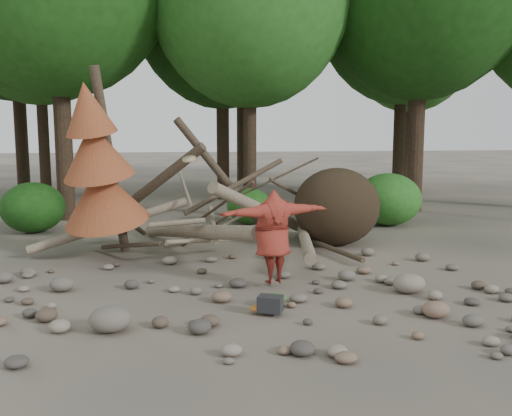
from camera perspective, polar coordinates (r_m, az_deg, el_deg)
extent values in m
plane|color=#514C44|center=(10.14, 0.32, -9.07)|extent=(120.00, 120.00, 0.00)
ellipsoid|color=#332619|center=(14.59, 8.07, 0.13)|extent=(2.20, 1.87, 1.98)
cylinder|color=gray|center=(13.52, -6.11, -2.36)|extent=(2.61, 5.11, 1.08)
cylinder|color=gray|center=(14.12, 1.13, -0.43)|extent=(3.18, 3.71, 1.90)
cylinder|color=brown|center=(14.30, -11.08, 1.55)|extent=(3.08, 1.91, 2.49)
cylinder|color=gray|center=(13.68, 4.89, -3.07)|extent=(1.13, 4.98, 0.43)
cylinder|color=brown|center=(14.48, -3.54, 3.36)|extent=(2.39, 1.03, 2.89)
cylinder|color=gray|center=(13.88, -14.44, -1.67)|extent=(3.71, 0.86, 1.20)
cylinder|color=#4C3F30|center=(13.41, -12.50, -3.68)|extent=(1.52, 1.70, 0.49)
cylinder|color=gray|center=(14.25, -1.38, -0.76)|extent=(1.57, 0.85, 0.69)
cylinder|color=#4C3F30|center=(14.94, 4.50, 1.18)|extent=(1.92, 1.25, 1.10)
cylinder|color=gray|center=(13.87, -7.06, 1.86)|extent=(0.37, 1.42, 0.85)
cylinder|color=#4C3F30|center=(13.58, 7.64, -4.06)|extent=(0.79, 2.54, 0.12)
cylinder|color=gray|center=(12.96, -5.14, -3.25)|extent=(1.78, 1.11, 0.29)
cylinder|color=#4C3F30|center=(13.50, -14.34, 4.48)|extent=(0.67, 1.13, 4.35)
cone|color=brown|center=(13.27, -15.06, 1.36)|extent=(2.06, 2.13, 1.86)
cone|color=brown|center=(13.00, -15.79, 5.62)|extent=(1.71, 1.78, 1.65)
cone|color=brown|center=(12.83, -16.49, 9.59)|extent=(1.23, 1.30, 1.41)
cylinder|color=#38281C|center=(19.49, -18.95, 12.05)|extent=(0.56, 0.56, 8.96)
cylinder|color=#38281C|center=(18.95, -0.62, 9.85)|extent=(0.44, 0.44, 7.14)
cylinder|color=#38281C|center=(21.19, 15.88, 12.49)|extent=(0.60, 0.60, 9.45)
cylinder|color=#38281C|center=(23.67, -20.61, 9.50)|extent=(0.42, 0.42, 7.56)
cylinder|color=#38281C|center=(23.90, -3.37, 11.15)|extent=(0.52, 0.52, 8.54)
cylinder|color=#38281C|center=(25.22, 14.25, 10.28)|extent=(0.50, 0.50, 8.12)
cylinder|color=#38281C|center=(30.61, -22.65, 10.93)|extent=(0.62, 0.62, 9.66)
cylinder|color=#38281C|center=(30.31, -1.44, 10.71)|extent=(0.54, 0.54, 8.75)
ellipsoid|color=#2F7624|center=(30.87, -1.47, 19.32)|extent=(8.00, 8.00, 10.00)
cylinder|color=#38281C|center=(32.09, 15.09, 9.48)|extent=(0.46, 0.46, 7.84)
ellipsoid|color=#26641D|center=(32.47, 15.37, 16.81)|extent=(7.17, 7.17, 8.60)
ellipsoid|color=#1C4F15|center=(17.44, -21.43, 0.05)|extent=(1.80, 1.80, 1.44)
ellipsoid|color=#26641D|center=(17.69, -0.68, 0.20)|extent=(1.40, 1.40, 1.12)
ellipsoid|color=#2F7624|center=(17.91, 13.10, 0.85)|extent=(2.00, 2.00, 1.60)
imported|color=maroon|center=(10.66, 1.70, -2.88)|extent=(2.25, 1.10, 1.77)
cylinder|color=tan|center=(9.85, -6.70, 4.90)|extent=(0.25, 0.25, 0.14)
cube|color=black|center=(9.27, 1.43, -9.91)|extent=(0.46, 0.39, 0.26)
ellipsoid|color=#2E5E25|center=(9.72, 1.78, -9.33)|extent=(0.44, 0.37, 0.17)
ellipsoid|color=#B6611F|center=(9.34, 0.20, -10.27)|extent=(0.27, 0.22, 0.10)
ellipsoid|color=#6B6359|center=(8.82, -14.37, -10.71)|extent=(0.63, 0.57, 0.38)
ellipsoid|color=#836552|center=(9.59, 17.56, -9.65)|extent=(0.44, 0.40, 0.26)
ellipsoid|color=gray|center=(10.81, 15.06, -7.29)|extent=(0.59, 0.53, 0.35)
ellipsoid|color=#655F55|center=(11.14, -18.85, -7.22)|extent=(0.45, 0.40, 0.27)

